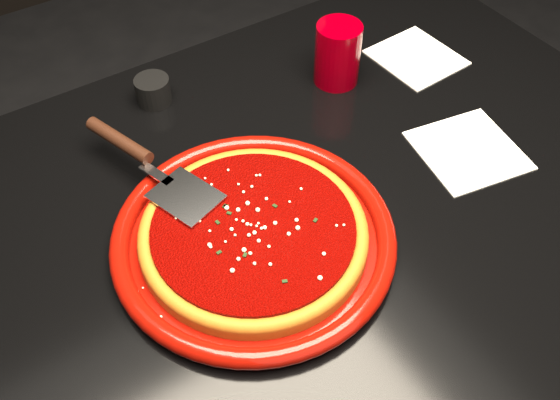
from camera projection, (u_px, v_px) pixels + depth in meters
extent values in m
cube|color=black|center=(284.00, 339.00, 1.14)|extent=(1.20, 0.80, 0.75)
cylinder|color=#720803|center=(254.00, 237.00, 0.80)|extent=(0.40, 0.40, 0.03)
cylinder|color=brown|center=(254.00, 235.00, 0.80)|extent=(0.32, 0.32, 0.01)
torus|color=brown|center=(253.00, 231.00, 0.80)|extent=(0.32, 0.32, 0.02)
cylinder|color=#6F0300|center=(253.00, 229.00, 0.79)|extent=(0.28, 0.28, 0.01)
cylinder|color=#8B000A|center=(338.00, 54.00, 1.00)|extent=(0.09, 0.09, 0.10)
cube|color=white|center=(468.00, 150.00, 0.93)|extent=(0.17, 0.17, 0.00)
cube|color=white|center=(416.00, 57.00, 1.08)|extent=(0.14, 0.14, 0.00)
cylinder|color=black|center=(153.00, 91.00, 0.99)|extent=(0.07, 0.07, 0.04)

